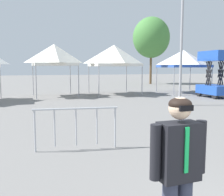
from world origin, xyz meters
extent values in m
cylinder|color=#9E9EA3|center=(-4.27, 17.84, 1.13)|extent=(0.06, 0.06, 2.25)
cylinder|color=#9E9EA3|center=(-2.03, 16.47, 1.19)|extent=(0.06, 0.06, 2.38)
cylinder|color=#9E9EA3|center=(0.76, 16.59, 1.19)|extent=(0.06, 0.06, 2.38)
cylinder|color=#9E9EA3|center=(-2.15, 19.25, 1.19)|extent=(0.06, 0.06, 2.38)
cylinder|color=#9E9EA3|center=(0.64, 19.37, 1.19)|extent=(0.06, 0.06, 2.38)
pyramid|color=white|center=(-0.70, 17.92, 3.03)|extent=(3.05, 3.05, 1.30)
cube|color=white|center=(-0.70, 17.92, 2.28)|extent=(3.02, 3.02, 0.20)
cylinder|color=#9E9EA3|center=(2.11, 16.34, 1.17)|extent=(0.06, 0.06, 2.34)
cylinder|color=#9E9EA3|center=(5.34, 16.30, 1.17)|extent=(0.06, 0.06, 2.34)
cylinder|color=#9E9EA3|center=(2.15, 19.57, 1.17)|extent=(0.06, 0.06, 2.34)
cylinder|color=#9E9EA3|center=(5.38, 19.53, 1.17)|extent=(0.06, 0.06, 2.34)
pyramid|color=white|center=(3.75, 17.94, 3.04)|extent=(3.43, 3.43, 1.39)
cube|color=white|center=(3.75, 17.94, 2.24)|extent=(3.40, 3.40, 0.20)
cylinder|color=#9E9EA3|center=(7.65, 15.78, 1.13)|extent=(0.06, 0.06, 2.25)
cylinder|color=#9E9EA3|center=(10.80, 15.55, 1.13)|extent=(0.06, 0.06, 2.25)
cylinder|color=#9E9EA3|center=(7.89, 18.93, 1.13)|extent=(0.06, 0.06, 2.25)
cylinder|color=#9E9EA3|center=(11.03, 18.70, 1.13)|extent=(0.06, 0.06, 2.25)
pyramid|color=white|center=(9.34, 17.24, 2.84)|extent=(3.55, 3.55, 1.17)
cube|color=#3359B2|center=(9.34, 17.24, 2.15)|extent=(3.52, 3.52, 0.20)
cylinder|color=black|center=(9.07, 13.05, 0.24)|extent=(0.19, 0.48, 0.48)
cylinder|color=black|center=(9.10, 14.77, 0.24)|extent=(0.19, 0.48, 0.48)
cylinder|color=black|center=(10.29, 14.75, 0.24)|extent=(0.19, 0.48, 0.48)
cube|color=blue|center=(9.68, 13.90, 0.54)|extent=(1.44, 2.33, 0.60)
cylinder|color=black|center=(9.19, 13.91, 1.11)|extent=(0.09, 0.61, 1.64)
cylinder|color=black|center=(9.19, 13.91, 1.11)|extent=(0.09, 0.61, 1.64)
cylinder|color=black|center=(10.17, 13.89, 1.11)|extent=(0.09, 0.61, 1.64)
cylinder|color=black|center=(10.17, 13.89, 1.11)|extent=(0.09, 0.61, 1.64)
cylinder|color=black|center=(9.19, 13.91, 1.64)|extent=(0.09, 0.61, 1.64)
cylinder|color=black|center=(9.19, 13.91, 1.64)|extent=(0.09, 0.61, 1.64)
cylinder|color=black|center=(10.17, 13.89, 1.64)|extent=(0.09, 0.61, 1.64)
cylinder|color=black|center=(10.17, 13.89, 1.64)|extent=(0.09, 0.61, 1.64)
cylinder|color=black|center=(9.19, 13.91, 2.17)|extent=(0.09, 0.61, 1.64)
cylinder|color=black|center=(9.19, 13.91, 2.17)|extent=(0.09, 0.61, 1.64)
cylinder|color=black|center=(10.17, 13.89, 2.17)|extent=(0.09, 0.61, 1.64)
cylinder|color=black|center=(10.17, 13.89, 2.17)|extent=(0.09, 0.61, 1.64)
cube|color=blue|center=(9.68, 13.90, 2.56)|extent=(1.37, 2.21, 0.12)
cube|color=blue|center=(9.70, 14.96, 2.89)|extent=(1.33, 0.09, 0.55)
cube|color=blue|center=(9.04, 13.91, 2.89)|extent=(0.10, 2.19, 0.55)
cube|color=blue|center=(10.32, 13.89, 2.89)|extent=(0.10, 2.19, 0.55)
cube|color=black|center=(-1.18, 1.17, 1.22)|extent=(0.43, 0.25, 0.60)
cylinder|color=black|center=(-1.45, 1.16, 1.24)|extent=(0.11, 0.11, 0.56)
cylinder|color=black|center=(-0.91, 1.18, 1.24)|extent=(0.11, 0.11, 0.56)
sphere|color=beige|center=(-1.18, 1.17, 1.67)|extent=(0.23, 0.23, 0.23)
ellipsoid|color=black|center=(-1.18, 1.17, 1.71)|extent=(0.23, 0.23, 0.14)
cube|color=black|center=(-1.17, 1.06, 1.68)|extent=(0.15, 0.03, 0.06)
cube|color=#19BF59|center=(-1.17, 1.03, 1.27)|extent=(0.04, 0.01, 0.46)
cylinder|color=#9E9EA3|center=(5.29, 11.26, 4.39)|extent=(0.14, 0.14, 8.78)
cylinder|color=brown|center=(12.11, 28.58, 1.94)|extent=(0.28, 0.28, 3.88)
ellipsoid|color=#47843D|center=(12.11, 28.58, 5.68)|extent=(4.50, 4.50, 4.95)
cylinder|color=#B7BABF|center=(-1.49, 5.31, 1.05)|extent=(2.09, 0.32, 0.05)
cylinder|color=#B7BABF|center=(-0.50, 5.18, 0.53)|extent=(0.04, 0.04, 1.05)
cylinder|color=#B7BABF|center=(-2.48, 5.44, 0.53)|extent=(0.04, 0.04, 1.05)
cylinder|color=#B7BABF|center=(-0.97, 5.24, 0.58)|extent=(0.04, 0.04, 0.92)
cylinder|color=#B7BABF|center=(-1.49, 5.31, 0.58)|extent=(0.04, 0.04, 0.92)
cylinder|color=#B7BABF|center=(-2.01, 5.38, 0.58)|extent=(0.04, 0.04, 0.92)
camera|label=1|loc=(-2.64, -1.10, 2.07)|focal=42.19mm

